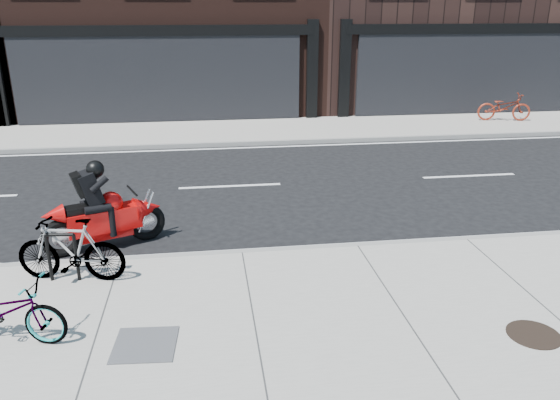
{
  "coord_description": "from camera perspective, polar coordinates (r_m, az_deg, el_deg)",
  "views": [
    {
      "loc": [
        -0.52,
        -10.33,
        4.04
      ],
      "look_at": [
        0.69,
        -1.62,
        0.9
      ],
      "focal_mm": 35.0,
      "sensor_mm": 36.0,
      "label": 1
    }
  ],
  "objects": [
    {
      "name": "ground",
      "position": [
        11.11,
        -4.71,
        -1.76
      ],
      "size": [
        120.0,
        120.0,
        0.0
      ],
      "primitive_type": "plane",
      "color": "black",
      "rests_on": "ground"
    },
    {
      "name": "sidewalk_near",
      "position": [
        6.67,
        -1.99,
        -16.94
      ],
      "size": [
        60.0,
        6.0,
        0.13
      ],
      "primitive_type": "cube",
      "color": "gray",
      "rests_on": "ground"
    },
    {
      "name": "sidewalk_far",
      "position": [
        18.52,
        -6.18,
        7.13
      ],
      "size": [
        60.0,
        3.5,
        0.13
      ],
      "primitive_type": "cube",
      "color": "gray",
      "rests_on": "ground"
    },
    {
      "name": "bike_rack",
      "position": [
        8.75,
        -21.81,
        -5.14
      ],
      "size": [
        0.46,
        0.1,
        0.77
      ],
      "rotation": [
        0.0,
        0.0,
        -0.11
      ],
      "color": "black",
      "rests_on": "sidewalk_near"
    },
    {
      "name": "bicycle_front",
      "position": [
        7.54,
        -26.92,
        -10.27
      ],
      "size": [
        1.68,
        0.92,
        0.84
      ],
      "primitive_type": "imported",
      "rotation": [
        0.0,
        0.0,
        1.33
      ],
      "color": "gray",
      "rests_on": "sidewalk_near"
    },
    {
      "name": "bicycle_rear",
      "position": [
        8.7,
        -21.05,
        -4.86
      ],
      "size": [
        1.71,
        0.79,
        0.99
      ],
      "primitive_type": "imported",
      "rotation": [
        0.0,
        0.0,
        4.51
      ],
      "color": "gray",
      "rests_on": "sidewalk_near"
    },
    {
      "name": "motorcycle",
      "position": [
        9.95,
        -17.46,
        -1.21
      ],
      "size": [
        2.06,
        1.05,
        1.61
      ],
      "rotation": [
        0.0,
        0.0,
        0.38
      ],
      "color": "black",
      "rests_on": "ground"
    },
    {
      "name": "bicycle_far",
      "position": [
        21.39,
        22.38,
        8.97
      ],
      "size": [
        1.94,
        1.03,
        0.97
      ],
      "primitive_type": "imported",
      "rotation": [
        0.0,
        0.0,
        1.35
      ],
      "color": "maroon",
      "rests_on": "sidewalk_far"
    },
    {
      "name": "manhole_cover",
      "position": [
        7.76,
        24.98,
        -12.62
      ],
      "size": [
        0.82,
        0.82,
        0.02
      ],
      "primitive_type": "cylinder",
      "rotation": [
        0.0,
        0.0,
        0.29
      ],
      "color": "black",
      "rests_on": "sidewalk_near"
    },
    {
      "name": "utility_grate",
      "position": [
        7.08,
        -13.92,
        -14.44
      ],
      "size": [
        0.8,
        0.8,
        0.02
      ],
      "primitive_type": "cube",
      "rotation": [
        0.0,
        0.0,
        -0.07
      ],
      "color": "#4D4D50",
      "rests_on": "sidewalk_near"
    }
  ]
}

